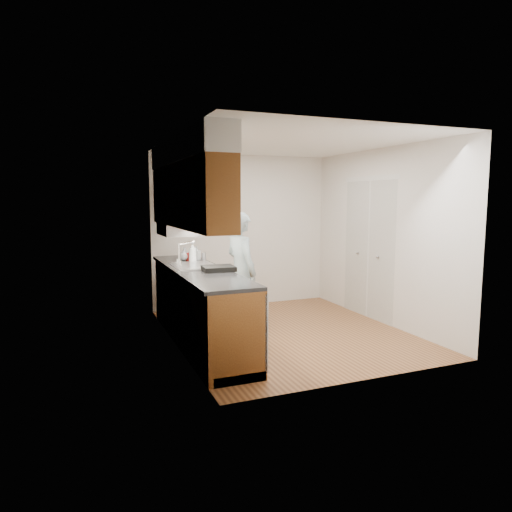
{
  "coord_description": "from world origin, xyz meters",
  "views": [
    {
      "loc": [
        -2.62,
        -5.36,
        1.79
      ],
      "look_at": [
        -0.35,
        0.25,
        1.02
      ],
      "focal_mm": 32.0,
      "sensor_mm": 36.0,
      "label": 1
    }
  ],
  "objects_px": {
    "soap_bottle_a": "(193,252)",
    "steel_can": "(204,257)",
    "soap_bottle_b": "(197,253)",
    "dish_rack": "(219,268)",
    "person": "(241,264)",
    "soap_bottle_c": "(184,254)",
    "soda_can": "(188,257)"
  },
  "relations": [
    {
      "from": "soap_bottle_a",
      "to": "steel_can",
      "type": "distance_m",
      "value": 0.21
    },
    {
      "from": "soap_bottle_b",
      "to": "dish_rack",
      "type": "relative_size",
      "value": 0.53
    },
    {
      "from": "person",
      "to": "dish_rack",
      "type": "bearing_deg",
      "value": 127.97
    },
    {
      "from": "soap_bottle_c",
      "to": "soda_can",
      "type": "height_order",
      "value": "soap_bottle_c"
    },
    {
      "from": "soap_bottle_a",
      "to": "steel_can",
      "type": "xyz_separation_m",
      "value": [
        0.17,
        0.08,
        -0.08
      ]
    },
    {
      "from": "soap_bottle_b",
      "to": "soda_can",
      "type": "bearing_deg",
      "value": -168.16
    },
    {
      "from": "soap_bottle_a",
      "to": "soda_can",
      "type": "bearing_deg",
      "value": 95.38
    },
    {
      "from": "person",
      "to": "dish_rack",
      "type": "xyz_separation_m",
      "value": [
        -0.49,
        -0.56,
        0.05
      ]
    },
    {
      "from": "soap_bottle_a",
      "to": "soda_can",
      "type": "xyz_separation_m",
      "value": [
        -0.02,
        0.2,
        -0.08
      ]
    },
    {
      "from": "steel_can",
      "to": "soda_can",
      "type": "bearing_deg",
      "value": 147.57
    },
    {
      "from": "soap_bottle_c",
      "to": "steel_can",
      "type": "relative_size",
      "value": 1.6
    },
    {
      "from": "person",
      "to": "soap_bottle_c",
      "type": "bearing_deg",
      "value": 41.99
    },
    {
      "from": "steel_can",
      "to": "dish_rack",
      "type": "xyz_separation_m",
      "value": [
        -0.07,
        -0.89,
        -0.03
      ]
    },
    {
      "from": "person",
      "to": "soda_can",
      "type": "xyz_separation_m",
      "value": [
        -0.61,
        0.45,
        0.07
      ]
    },
    {
      "from": "soap_bottle_c",
      "to": "soap_bottle_a",
      "type": "bearing_deg",
      "value": -76.79
    },
    {
      "from": "person",
      "to": "steel_can",
      "type": "relative_size",
      "value": 15.44
    },
    {
      "from": "soap_bottle_a",
      "to": "soap_bottle_b",
      "type": "relative_size",
      "value": 1.4
    },
    {
      "from": "person",
      "to": "soda_can",
      "type": "height_order",
      "value": "person"
    },
    {
      "from": "soap_bottle_a",
      "to": "steel_can",
      "type": "bearing_deg",
      "value": 23.79
    },
    {
      "from": "soap_bottle_a",
      "to": "soda_can",
      "type": "relative_size",
      "value": 2.4
    },
    {
      "from": "soap_bottle_a",
      "to": "soap_bottle_c",
      "type": "height_order",
      "value": "soap_bottle_a"
    },
    {
      "from": "soap_bottle_b",
      "to": "soda_can",
      "type": "xyz_separation_m",
      "value": [
        -0.13,
        -0.03,
        -0.04
      ]
    },
    {
      "from": "soap_bottle_a",
      "to": "soap_bottle_b",
      "type": "bearing_deg",
      "value": 63.32
    },
    {
      "from": "soap_bottle_a",
      "to": "steel_can",
      "type": "relative_size",
      "value": 2.3
    },
    {
      "from": "soda_can",
      "to": "dish_rack",
      "type": "relative_size",
      "value": 0.31
    },
    {
      "from": "dish_rack",
      "to": "soap_bottle_b",
      "type": "bearing_deg",
      "value": 93.61
    },
    {
      "from": "dish_rack",
      "to": "person",
      "type": "bearing_deg",
      "value": 52.82
    },
    {
      "from": "person",
      "to": "soap_bottle_a",
      "type": "distance_m",
      "value": 0.66
    },
    {
      "from": "soap_bottle_b",
      "to": "soap_bottle_c",
      "type": "xyz_separation_m",
      "value": [
        -0.17,
        0.01,
        -0.0
      ]
    },
    {
      "from": "person",
      "to": "dish_rack",
      "type": "height_order",
      "value": "person"
    },
    {
      "from": "steel_can",
      "to": "dish_rack",
      "type": "bearing_deg",
      "value": -94.32
    },
    {
      "from": "soap_bottle_b",
      "to": "soda_can",
      "type": "distance_m",
      "value": 0.14
    }
  ]
}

